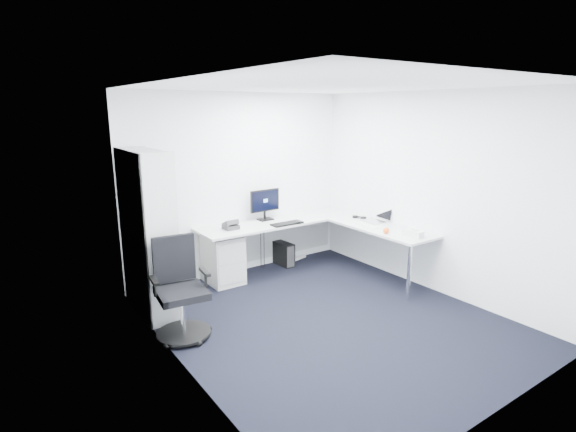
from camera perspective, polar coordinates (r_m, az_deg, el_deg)
ground at (r=5.54m, az=5.09°, el=-12.96°), size 4.20×4.20×0.00m
ceiling at (r=4.97m, az=5.76°, el=16.18°), size 4.20×4.20×0.00m
wall_back at (r=6.79m, az=-6.14°, el=3.99°), size 3.60×0.02×2.70m
wall_front at (r=3.80m, az=26.40°, el=-4.97°), size 3.60×0.02×2.70m
wall_left at (r=4.18m, az=-13.80°, el=-2.31°), size 0.02×4.20×2.70m
wall_right at (r=6.38m, az=17.86°, el=2.80°), size 0.02×4.20×2.70m
l_desk at (r=6.73m, az=1.09°, el=-4.38°), size 2.73×1.53×0.80m
drawer_pedestal at (r=6.57m, az=-8.29°, el=-5.38°), size 0.46×0.57×0.71m
bookshelf at (r=5.65m, az=-17.34°, el=-2.09°), size 0.39×1.00×2.00m
task_chair at (r=5.04m, az=-13.39°, el=-9.16°), size 0.69×0.69×1.11m
black_pc_tower at (r=7.24m, az=-0.55°, el=-4.82°), size 0.19×0.39×0.37m
beige_pc_tower at (r=6.46m, az=-14.42°, el=-7.35°), size 0.25×0.46×0.42m
power_strip at (r=7.56m, az=1.28°, el=-5.37°), size 0.36×0.15×0.04m
monitor at (r=6.85m, az=-2.90°, el=1.48°), size 0.51×0.18×0.49m
black_keyboard at (r=6.62m, az=-0.12°, el=-0.97°), size 0.50×0.18×0.02m
mouse at (r=6.69m, az=1.24°, el=-0.79°), size 0.09×0.12×0.03m
desk_phone at (r=6.41m, az=-7.29°, el=-1.06°), size 0.20×0.20×0.14m
laptop at (r=6.87m, az=10.84°, el=0.28°), size 0.39×0.38×0.25m
white_keyboard at (r=6.64m, az=9.93°, el=-1.19°), size 0.15×0.42×0.01m
headphones at (r=7.08m, az=9.06°, el=-0.07°), size 0.20×0.24×0.05m
orange_fruit at (r=6.28m, az=12.35°, el=-1.82°), size 0.08×0.08×0.08m
tissue_box at (r=6.21m, az=15.62°, el=-2.16°), size 0.16×0.26×0.09m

